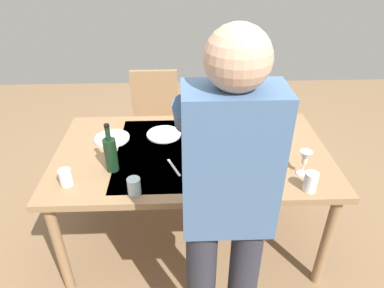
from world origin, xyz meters
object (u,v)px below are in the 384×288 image
Objects in this scene: side_bowl_salad at (197,142)px; dinner_plate_near at (112,138)px; wine_bottle at (111,154)px; dinner_plate_far at (164,134)px; chair_near at (155,118)px; wine_glass_left at (305,159)px; water_cup_far_left at (232,148)px; dining_table at (192,160)px; water_cup_far_right at (134,186)px; serving_bowl_pasta at (268,125)px; water_cup_near_right at (66,177)px; person_server at (227,204)px; water_cup_near_left at (311,182)px.

side_bowl_salad is 0.78× the size of dinner_plate_near.
wine_bottle reaches higher than dinner_plate_far.
chair_near is 1.48m from wine_glass_left.
chair_near is 6.03× the size of wine_glass_left.
wine_bottle is at bearing 10.76° from water_cup_far_left.
dining_table is 5.73× the size of wine_bottle.
chair_near is at bearing -91.23° from water_cup_far_right.
dinner_plate_far is (0.71, 0.06, -0.03)m from serving_bowl_pasta.
wine_glass_left is 0.93m from dinner_plate_far.
wine_glass_left is at bearing -177.99° from water_cup_near_right.
dinner_plate_near is (0.06, -0.34, -0.10)m from wine_bottle.
dining_table is 0.92m from chair_near.
wine_bottle reaches higher than water_cup_far_right.
water_cup_far_left is 0.23m from side_bowl_salad.
wine_glass_left is 0.53m from serving_bowl_pasta.
dining_table is 0.12m from side_bowl_salad.
wine_glass_left reaches higher than water_cup_near_right.
water_cup_near_right is 0.97m from water_cup_far_left.
dinner_plate_far is at bearing -72.64° from person_server.
water_cup_near_right reaches higher than serving_bowl_pasta.
side_bowl_salad is at bearing -38.23° from water_cup_near_left.
water_cup_far_right reaches higher than serving_bowl_pasta.
chair_near is at bearing -80.84° from dinner_plate_far.
person_server is 1.02m from dinner_plate_far.
water_cup_near_right is (1.30, 0.05, -0.06)m from wine_glass_left.
dining_table is 0.28m from dinner_plate_far.
person_server reaches higher than serving_bowl_pasta.
wine_bottle reaches higher than water_cup_near_left.
water_cup_far_right is at bearing 124.35° from wine_bottle.
dinner_plate_far is (-0.34, -0.04, 0.00)m from dinner_plate_near.
chair_near reaches higher than wine_glass_left.
dinner_plate_far is (0.30, -0.95, -0.22)m from person_server.
person_server is 17.95× the size of water_cup_near_right.
chair_near is 1.05m from serving_bowl_pasta.
water_cup_far_left is (-0.93, -0.26, -0.00)m from water_cup_near_right.
person_server reaches higher than dinner_plate_near.
dinner_plate_near is at bearing 71.59° from chair_near.
water_cup_near_right is at bearing 70.45° from dinner_plate_near.
wine_glass_left is 0.84× the size of side_bowl_salad.
water_cup_far_left is 0.66m from water_cup_far_right.
wine_bottle reaches higher than dinner_plate_near.
serving_bowl_pasta is at bearing -83.57° from water_cup_near_left.
dinner_plate_near is at bearing 6.70° from dinner_plate_far.
water_cup_far_right is at bearing 8.15° from wine_glass_left.
person_server is at bearing 104.05° from chair_near.
water_cup_near_right is at bearing -4.24° from water_cup_near_left.
water_cup_far_left is 0.29× the size of serving_bowl_pasta.
water_cup_far_left reaches higher than dining_table.
dinner_plate_near is at bearing -26.65° from water_cup_near_left.
side_bowl_salad is at bearing 144.22° from dinner_plate_far.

